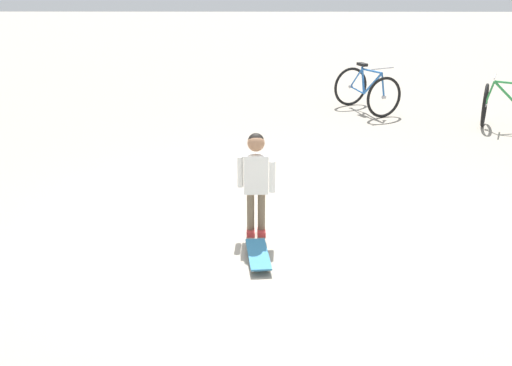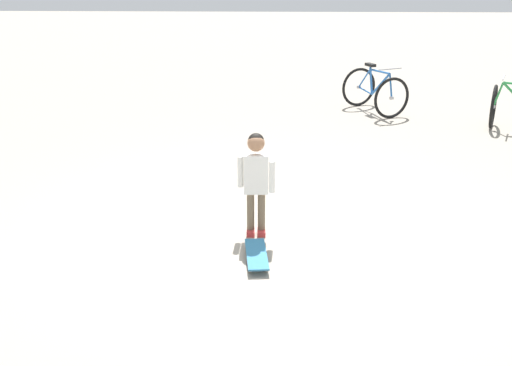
% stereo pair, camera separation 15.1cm
% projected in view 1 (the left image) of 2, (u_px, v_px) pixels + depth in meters
% --- Properties ---
extents(ground_plane, '(50.00, 50.00, 0.00)m').
position_uv_depth(ground_plane, '(268.00, 228.00, 6.64)').
color(ground_plane, '#9E9384').
extents(child_person, '(0.21, 0.38, 1.06)m').
position_uv_depth(child_person, '(256.00, 173.00, 6.29)').
color(child_person, brown).
rests_on(child_person, ground).
extents(skateboard, '(0.66, 0.25, 0.07)m').
position_uv_depth(skateboard, '(258.00, 255.00, 5.93)').
color(skateboard, teal).
rests_on(skateboard, ground).
extents(bicycle_far, '(1.27, 1.11, 0.85)m').
position_uv_depth(bicycle_far, '(367.00, 90.00, 11.34)').
color(bicycle_far, black).
rests_on(bicycle_far, ground).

